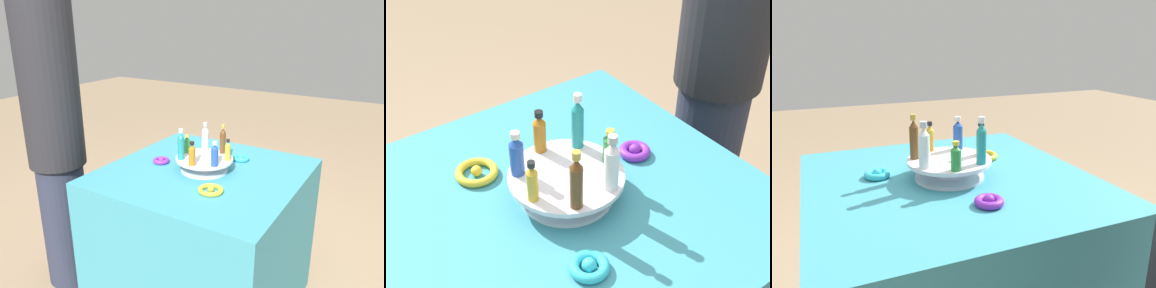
# 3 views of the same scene
# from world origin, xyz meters

# --- Properties ---
(party_table) EXTENTS (0.91, 0.91, 0.79)m
(party_table) POSITION_xyz_m (0.00, 0.00, 0.40)
(party_table) COLOR teal
(party_table) RESTS_ON ground_plane
(display_stand) EXTENTS (0.28, 0.28, 0.07)m
(display_stand) POSITION_xyz_m (0.00, 0.00, 0.83)
(display_stand) COLOR silver
(display_stand) RESTS_ON party_table
(bottle_gold) EXTENTS (0.03, 0.03, 0.10)m
(bottle_gold) POSITION_xyz_m (-0.11, -0.03, 0.90)
(bottle_gold) COLOR gold
(bottle_gold) RESTS_ON display_stand
(bottle_brown) EXTENTS (0.03, 0.03, 0.15)m
(bottle_brown) POSITION_xyz_m (-0.04, -0.10, 0.92)
(bottle_brown) COLOR brown
(bottle_brown) RESTS_ON display_stand
(bottle_clear) EXTENTS (0.03, 0.03, 0.14)m
(bottle_clear) POSITION_xyz_m (0.05, -0.10, 0.92)
(bottle_clear) COLOR silver
(bottle_clear) RESTS_ON display_stand
(bottle_green) EXTENTS (0.03, 0.03, 0.09)m
(bottle_green) POSITION_xyz_m (0.11, -0.02, 0.90)
(bottle_green) COLOR #288438
(bottle_green) RESTS_ON display_stand
(bottle_teal) EXTENTS (0.03, 0.03, 0.15)m
(bottle_teal) POSITION_xyz_m (0.09, 0.07, 0.93)
(bottle_teal) COLOR teal
(bottle_teal) RESTS_ON display_stand
(bottle_amber) EXTENTS (0.03, 0.03, 0.11)m
(bottle_amber) POSITION_xyz_m (-0.00, 0.11, 0.91)
(bottle_amber) COLOR #AD6B19
(bottle_amber) RESTS_ON display_stand
(bottle_blue) EXTENTS (0.03, 0.03, 0.12)m
(bottle_blue) POSITION_xyz_m (-0.09, 0.07, 0.91)
(bottle_blue) COLOR #234CAD
(bottle_blue) RESTS_ON display_stand
(ribbon_bow_gold) EXTENTS (0.11, 0.11, 0.03)m
(ribbon_bow_gold) POSITION_xyz_m (-0.14, 0.19, 0.80)
(ribbon_bow_gold) COLOR gold
(ribbon_bow_gold) RESTS_ON party_table
(ribbon_bow_teal) EXTENTS (0.09, 0.09, 0.03)m
(ribbon_bow_teal) POSITION_xyz_m (-0.10, -0.22, 0.80)
(ribbon_bow_teal) COLOR #2DB7CC
(ribbon_bow_teal) RESTS_ON party_table
(ribbon_bow_purple) EXTENTS (0.08, 0.08, 0.03)m
(ribbon_bow_purple) POSITION_xyz_m (0.24, 0.03, 0.80)
(ribbon_bow_purple) COLOR purple
(ribbon_bow_purple) RESTS_ON party_table
(person_figure) EXTENTS (0.30, 0.30, 1.76)m
(person_figure) POSITION_xyz_m (0.79, 0.23, 0.89)
(person_figure) COLOR #282D42
(person_figure) RESTS_ON ground_plane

